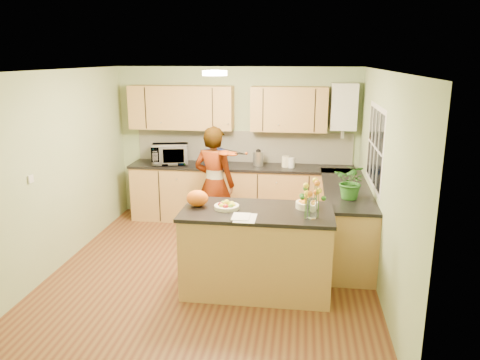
# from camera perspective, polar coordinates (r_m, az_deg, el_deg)

# --- Properties ---
(floor) EXTENTS (4.50, 4.50, 0.00)m
(floor) POSITION_cam_1_polar(r_m,az_deg,el_deg) (6.10, -3.31, -10.97)
(floor) COLOR #5C2D1A
(floor) RESTS_ON ground
(ceiling) EXTENTS (4.00, 4.50, 0.02)m
(ceiling) POSITION_cam_1_polar(r_m,az_deg,el_deg) (5.50, -3.70, 13.19)
(ceiling) COLOR white
(ceiling) RESTS_ON wall_back
(wall_back) EXTENTS (4.00, 0.02, 2.50)m
(wall_back) POSITION_cam_1_polar(r_m,az_deg,el_deg) (7.84, -0.31, 4.50)
(wall_back) COLOR #98AF7D
(wall_back) RESTS_ON floor
(wall_front) EXTENTS (4.00, 0.02, 2.50)m
(wall_front) POSITION_cam_1_polar(r_m,az_deg,el_deg) (3.61, -10.49, -8.32)
(wall_front) COLOR #98AF7D
(wall_front) RESTS_ON floor
(wall_left) EXTENTS (0.02, 4.50, 2.50)m
(wall_left) POSITION_cam_1_polar(r_m,az_deg,el_deg) (6.37, -21.45, 1.04)
(wall_left) COLOR #98AF7D
(wall_left) RESTS_ON floor
(wall_right) EXTENTS (0.02, 4.50, 2.50)m
(wall_right) POSITION_cam_1_polar(r_m,az_deg,el_deg) (5.65, 16.84, -0.22)
(wall_right) COLOR #98AF7D
(wall_right) RESTS_ON floor
(back_counter) EXTENTS (3.64, 0.62, 0.94)m
(back_counter) POSITION_cam_1_polar(r_m,az_deg,el_deg) (7.72, 0.12, -1.61)
(back_counter) COLOR #A98143
(back_counter) RESTS_ON floor
(right_counter) EXTENTS (0.62, 2.24, 0.94)m
(right_counter) POSITION_cam_1_polar(r_m,az_deg,el_deg) (6.64, 12.68, -4.75)
(right_counter) COLOR #A98143
(right_counter) RESTS_ON floor
(splashback) EXTENTS (3.60, 0.02, 0.52)m
(splashback) POSITION_cam_1_polar(r_m,az_deg,el_deg) (7.83, 0.40, 4.11)
(splashback) COLOR white
(splashback) RESTS_ON back_counter
(upper_cabinets) EXTENTS (3.20, 0.34, 0.70)m
(upper_cabinets) POSITION_cam_1_polar(r_m,az_deg,el_deg) (7.62, -1.82, 8.75)
(upper_cabinets) COLOR #A98143
(upper_cabinets) RESTS_ON wall_back
(boiler) EXTENTS (0.40, 0.30, 0.86)m
(boiler) POSITION_cam_1_polar(r_m,az_deg,el_deg) (7.55, 12.55, 8.71)
(boiler) COLOR white
(boiler) RESTS_ON wall_back
(window_right) EXTENTS (0.01, 1.30, 1.05)m
(window_right) POSITION_cam_1_polar(r_m,az_deg,el_deg) (6.16, 16.15, 3.91)
(window_right) COLOR white
(window_right) RESTS_ON wall_right
(light_switch) EXTENTS (0.02, 0.09, 0.09)m
(light_switch) POSITION_cam_1_polar(r_m,az_deg,el_deg) (5.85, -24.16, 0.12)
(light_switch) COLOR white
(light_switch) RESTS_ON wall_left
(ceiling_lamp) EXTENTS (0.30, 0.30, 0.07)m
(ceiling_lamp) POSITION_cam_1_polar(r_m,az_deg,el_deg) (5.80, -3.10, 12.90)
(ceiling_lamp) COLOR #FFEABF
(ceiling_lamp) RESTS_ON ceiling
(peninsula_island) EXTENTS (1.71, 0.87, 0.98)m
(peninsula_island) POSITION_cam_1_polar(r_m,az_deg,el_deg) (5.45, 2.08, -8.54)
(peninsula_island) COLOR #A98143
(peninsula_island) RESTS_ON floor
(fruit_dish) EXTENTS (0.28, 0.28, 0.10)m
(fruit_dish) POSITION_cam_1_polar(r_m,az_deg,el_deg) (5.31, -1.63, -3.10)
(fruit_dish) COLOR #F4EAC3
(fruit_dish) RESTS_ON peninsula_island
(orange_bowl) EXTENTS (0.25, 0.25, 0.15)m
(orange_bowl) POSITION_cam_1_polar(r_m,az_deg,el_deg) (5.38, 8.14, -2.76)
(orange_bowl) COLOR #F4EAC3
(orange_bowl) RESTS_ON peninsula_island
(flower_vase) EXTENTS (0.25, 0.25, 0.46)m
(flower_vase) POSITION_cam_1_polar(r_m,az_deg,el_deg) (5.00, 8.82, -1.24)
(flower_vase) COLOR silver
(flower_vase) RESTS_ON peninsula_island
(orange_bag) EXTENTS (0.30, 0.27, 0.19)m
(orange_bag) POSITION_cam_1_polar(r_m,az_deg,el_deg) (5.41, -5.21, -2.22)
(orange_bag) COLOR orange
(orange_bag) RESTS_ON peninsula_island
(papers) EXTENTS (0.23, 0.31, 0.01)m
(papers) POSITION_cam_1_polar(r_m,az_deg,el_deg) (5.01, 0.65, -4.64)
(papers) COLOR white
(papers) RESTS_ON peninsula_island
(violinist) EXTENTS (0.71, 0.55, 1.71)m
(violinist) POSITION_cam_1_polar(r_m,az_deg,el_deg) (6.82, -3.14, -0.51)
(violinist) COLOR #DBA186
(violinist) RESTS_ON floor
(violin) EXTENTS (0.57, 0.50, 0.14)m
(violin) POSITION_cam_1_polar(r_m,az_deg,el_deg) (6.46, -1.83, 3.29)
(violin) COLOR #4F1904
(violin) RESTS_ON violinist
(microwave) EXTENTS (0.66, 0.52, 0.32)m
(microwave) POSITION_cam_1_polar(r_m,az_deg,el_deg) (7.77, -8.52, 3.13)
(microwave) COLOR white
(microwave) RESTS_ON back_counter
(blue_box) EXTENTS (0.39, 0.34, 0.25)m
(blue_box) POSITION_cam_1_polar(r_m,az_deg,el_deg) (7.60, -3.06, 2.75)
(blue_box) COLOR navy
(blue_box) RESTS_ON back_counter
(kettle) EXTENTS (0.17, 0.17, 0.32)m
(kettle) POSITION_cam_1_polar(r_m,az_deg,el_deg) (7.57, 2.24, 2.72)
(kettle) COLOR silver
(kettle) RESTS_ON back_counter
(jar_cream) EXTENTS (0.14, 0.14, 0.18)m
(jar_cream) POSITION_cam_1_polar(r_m,az_deg,el_deg) (7.52, 5.55, 2.25)
(jar_cream) COLOR #F4EAC3
(jar_cream) RESTS_ON back_counter
(jar_white) EXTENTS (0.14, 0.14, 0.16)m
(jar_white) POSITION_cam_1_polar(r_m,az_deg,el_deg) (7.48, 6.29, 2.11)
(jar_white) COLOR white
(jar_white) RESTS_ON back_counter
(potted_plant) EXTENTS (0.51, 0.48, 0.45)m
(potted_plant) POSITION_cam_1_polar(r_m,az_deg,el_deg) (5.92, 13.48, -0.16)
(potted_plant) COLOR #2C6B23
(potted_plant) RESTS_ON right_counter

